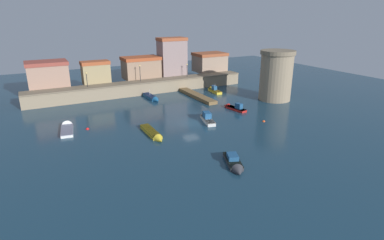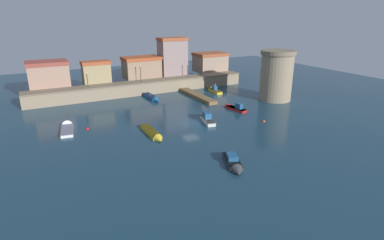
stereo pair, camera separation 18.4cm
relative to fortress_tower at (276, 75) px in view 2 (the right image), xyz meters
name	(u,v)px [view 2 (the right image)]	position (x,y,z in m)	size (l,w,h in m)	color
ground_plane	(191,123)	(-22.01, -4.98, -5.06)	(124.40, 124.40, 0.00)	#19384C
quay_wall	(144,87)	(-22.01, 17.51, -3.66)	(48.57, 3.80, 2.78)	gray
old_town_backdrop	(142,65)	(-20.80, 21.71, 0.46)	(46.22, 5.88, 8.98)	#A07B67
fortress_tower	(276,75)	(0.00, 0.00, 0.00)	(6.89, 6.89, 9.99)	gray
pier_dock	(197,96)	(-13.21, 9.08, -4.73)	(1.94, 13.34, 0.70)	brown
quay_lamp_0	(87,77)	(-33.87, 17.51, -0.27)	(0.32, 0.32, 2.96)	black
quay_lamp_1	(140,71)	(-22.65, 17.51, 0.08)	(0.32, 0.32, 3.56)	black
quay_lamp_2	(188,68)	(-11.19, 17.51, -0.25)	(0.32, 0.32, 3.00)	black
moored_boat_0	(206,117)	(-19.06, -4.84, -4.57)	(2.85, 6.36, 1.86)	silver
moored_boat_1	(153,134)	(-29.39, -7.28, -4.79)	(1.45, 7.36, 1.29)	gold
moored_boat_2	(152,98)	(-22.22, 11.86, -4.73)	(1.48, 6.89, 2.18)	#195689
moored_boat_3	(67,127)	(-40.13, 1.52, -4.80)	(2.54, 6.56, 1.60)	white
moored_boat_4	(234,164)	(-24.56, -20.71, -4.71)	(3.43, 5.71, 1.51)	#333338
moored_boat_5	(214,90)	(-7.56, 11.63, -4.64)	(1.76, 5.82, 2.38)	gold
moored_boat_6	(234,107)	(-11.44, -1.84, -4.68)	(2.15, 5.47, 1.79)	red
mooring_buoy_0	(88,129)	(-37.40, 0.07, -5.06)	(0.51, 0.51, 0.51)	red
mooring_buoy_1	(264,122)	(-11.01, -9.84, -5.06)	(0.46, 0.46, 0.46)	#EA4C19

